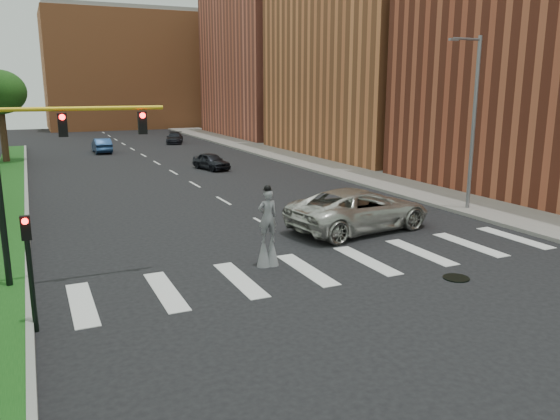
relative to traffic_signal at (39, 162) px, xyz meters
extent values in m
plane|color=black|center=(9.78, -3.00, -4.15)|extent=(160.00, 160.00, 0.00)
cube|color=#134514|center=(-1.72, 17.00, -4.03)|extent=(2.00, 60.00, 0.25)
cube|color=gray|center=(-0.67, 17.00, -4.01)|extent=(0.20, 60.00, 0.28)
cube|color=slate|center=(22.28, 22.00, -4.06)|extent=(5.00, 90.00, 0.18)
cylinder|color=black|center=(12.78, -5.00, -4.13)|extent=(0.90, 0.90, 0.04)
cube|color=#CB723F|center=(31.78, 27.00, 7.85)|extent=(16.00, 22.00, 24.00)
cube|color=#BE5D46|center=(31.78, 51.00, 5.85)|extent=(16.00, 22.00, 20.00)
cube|color=#CB723F|center=(15.78, 75.00, 4.85)|extent=(26.00, 14.00, 18.00)
cylinder|color=slate|center=(20.78, 3.00, 0.35)|extent=(0.20, 0.20, 9.00)
cylinder|color=slate|center=(19.98, 3.00, 4.65)|extent=(1.80, 0.12, 0.12)
cube|color=slate|center=(19.08, 3.00, 4.60)|extent=(0.50, 0.18, 0.12)
cylinder|color=black|center=(-1.22, 0.00, -1.05)|extent=(0.20, 0.20, 6.20)
cylinder|color=gold|center=(1.38, 0.00, 1.65)|extent=(5.20, 0.14, 0.14)
cube|color=black|center=(0.78, 0.00, 1.15)|extent=(0.28, 0.18, 0.75)
cylinder|color=#FF0C0C|center=(0.78, -0.10, 1.40)|extent=(0.18, 0.06, 0.18)
cube|color=black|center=(3.28, 0.00, 1.15)|extent=(0.28, 0.18, 0.75)
cylinder|color=#FF0C0C|center=(3.28, -0.10, 1.40)|extent=(0.18, 0.06, 0.18)
cylinder|color=black|center=(-0.52, -3.50, -2.65)|extent=(0.14, 0.14, 3.00)
cube|color=black|center=(-0.52, -3.50, -1.25)|extent=(0.25, 0.16, 0.65)
cylinder|color=#FF0C0C|center=(-0.52, -3.60, -1.05)|extent=(0.16, 0.05, 0.16)
cylinder|color=#332114|center=(7.57, -1.00, -3.70)|extent=(0.07, 0.07, 0.90)
cylinder|color=#332114|center=(7.25, -0.98, -3.70)|extent=(0.07, 0.07, 0.90)
cone|color=slate|center=(7.57, -1.00, -3.59)|extent=(0.52, 0.52, 1.13)
cone|color=slate|center=(7.25, -0.98, -3.59)|extent=(0.52, 0.52, 1.13)
imported|color=slate|center=(7.41, -0.99, -2.27)|extent=(0.74, 0.51, 1.96)
sphere|color=black|center=(7.41, -0.99, -1.23)|extent=(0.26, 0.26, 0.26)
cylinder|color=black|center=(7.41, -0.99, -1.28)|extent=(0.34, 0.34, 0.02)
cube|color=yellow|center=(7.42, -0.85, -1.73)|extent=(0.22, 0.05, 0.10)
imported|color=#BBB9B1|center=(13.33, 2.05, -3.18)|extent=(7.36, 4.18, 1.94)
imported|color=black|center=(12.93, 23.19, -3.49)|extent=(2.46, 4.16, 1.33)
imported|color=navy|center=(6.41, 38.95, -3.42)|extent=(1.59, 4.47, 1.47)
imported|color=black|center=(15.44, 45.23, -3.51)|extent=(3.02, 4.73, 1.27)
cylinder|color=#332114|center=(-2.14, 33.55, -1.65)|extent=(0.56, 0.56, 5.00)
camera|label=1|loc=(-0.23, -18.70, 2.31)|focal=35.00mm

